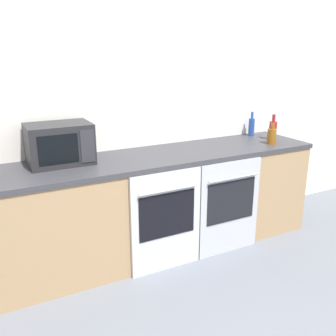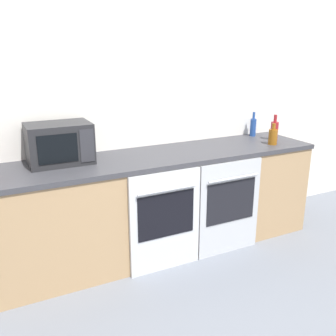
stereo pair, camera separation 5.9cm
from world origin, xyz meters
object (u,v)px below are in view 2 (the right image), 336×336
Objects in this scene: bottle_blue at (253,127)px; oven_right at (230,207)px; bottle_red at (274,130)px; bottle_amber at (273,136)px; microwave at (59,143)px; oven_left at (165,221)px.

oven_right is at bearing -139.57° from bottle_blue.
bottle_amber is at bearing -135.21° from bottle_red.
oven_left is at bearing -33.49° from microwave.
oven_right is 0.83m from bottle_amber.
bottle_red is 0.19m from bottle_amber.
oven_left is at bearing 180.00° from oven_right.
bottle_red reaches higher than oven_left.
oven_left is 1.00× the size of oven_right.
microwave is 1.95m from bottle_amber.
bottle_red is at bearing -3.82° from microwave.
microwave is 2.07m from bottle_red.
bottle_amber is (1.93, -0.27, -0.08)m from microwave.
bottle_blue is (2.00, 0.11, -0.06)m from microwave.
bottle_red reaches higher than bottle_blue.
oven_left is 4.23× the size of bottle_amber.
oven_left is at bearing -166.63° from bottle_red.
oven_left is 1.04m from microwave.
bottle_amber is (-0.07, -0.38, -0.02)m from bottle_blue.
oven_left is 3.34× the size of bottle_red.
bottle_red reaches higher than oven_right.
oven_right is at bearing -162.49° from bottle_amber.
bottle_blue reaches higher than bottle_amber.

